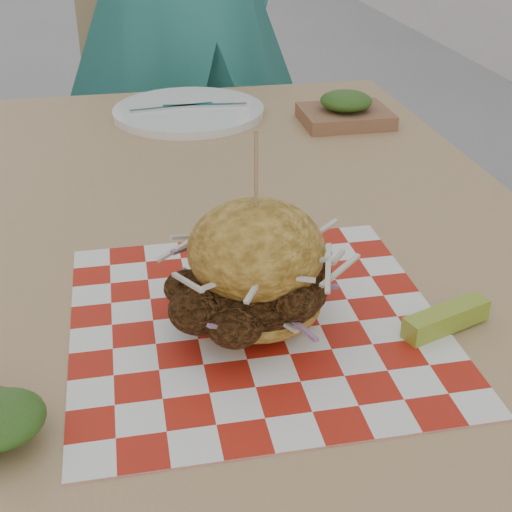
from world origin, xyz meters
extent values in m
plane|color=gray|center=(0.00, 0.00, 0.00)|extent=(80.00, 80.00, 0.00)
cube|color=tan|center=(-0.19, -0.32, 0.73)|extent=(0.80, 1.20, 0.04)
cylinder|color=#333338|center=(-0.53, 0.22, 0.35)|extent=(0.05, 0.05, 0.71)
cylinder|color=#333338|center=(0.15, 0.22, 0.35)|extent=(0.05, 0.05, 0.71)
cube|color=tan|center=(-0.19, 0.53, 0.45)|extent=(0.53, 0.53, 0.04)
cube|color=tan|center=(-0.13, 0.72, 0.70)|extent=(0.41, 0.16, 0.50)
cylinder|color=#333338|center=(-0.41, 0.42, 0.21)|extent=(0.03, 0.03, 0.43)
cylinder|color=#333338|center=(-0.07, 0.31, 0.21)|extent=(0.03, 0.03, 0.43)
cylinder|color=#333338|center=(-0.31, 0.76, 0.21)|extent=(0.03, 0.03, 0.43)
cylinder|color=#333338|center=(0.04, 0.65, 0.21)|extent=(0.03, 0.03, 0.43)
cube|color=#B41F12|center=(-0.20, -0.55, 0.75)|extent=(0.36, 0.36, 0.00)
ellipsoid|color=gold|center=(-0.20, -0.55, 0.77)|extent=(0.13, 0.13, 0.04)
ellipsoid|color=brown|center=(-0.20, -0.55, 0.79)|extent=(0.14, 0.13, 0.07)
ellipsoid|color=gold|center=(-0.20, -0.55, 0.83)|extent=(0.13, 0.13, 0.09)
cylinder|color=tan|center=(-0.20, -0.55, 0.90)|extent=(0.00, 0.00, 0.10)
cube|color=#9BAC32|center=(-0.02, -0.60, 0.76)|extent=(0.10, 0.05, 0.02)
ellipsoid|color=#3F1419|center=(-0.43, -0.66, 0.76)|extent=(0.08, 0.08, 0.03)
cylinder|color=white|center=(-0.19, 0.12, 0.76)|extent=(0.27, 0.27, 0.01)
cube|color=silver|center=(-0.22, 0.12, 0.77)|extent=(0.15, 0.03, 0.00)
cube|color=silver|center=(-0.16, 0.12, 0.77)|extent=(0.15, 0.03, 0.00)
cube|color=brown|center=(0.07, 0.02, 0.76)|extent=(0.15, 0.12, 0.02)
ellipsoid|color=#1F4714|center=(0.07, 0.02, 0.79)|extent=(0.09, 0.09, 0.03)
camera|label=1|loc=(-0.31, -1.12, 1.15)|focal=50.00mm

